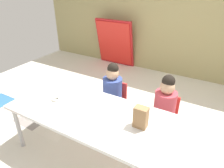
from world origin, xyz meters
The scene contains 9 objects.
ground_plane centered at (-0.01, 0.00, -0.01)m, with size 6.56×4.46×0.02m.
back_wall centered at (0.00, 2.23, 1.31)m, with size 6.56×0.10×2.62m, color tan.
craft_table centered at (-0.13, -0.56, 0.56)m, with size 1.93×0.82×0.61m.
seated_child_near_camera centered at (-0.27, 0.08, 0.55)m, with size 0.32×0.31×0.92m.
seated_child_middle_seat centered at (0.45, 0.08, 0.55)m, with size 0.32×0.31×0.92m.
folded_activity_table centered at (-1.33, 2.03, 0.54)m, with size 0.90×0.29×1.09m.
paper_bag_brown centered at (0.38, -0.53, 0.72)m, with size 0.13×0.09×0.22m, color #9E754C.
paper_plate_near_edge centered at (-0.65, -0.59, 0.61)m, with size 0.18×0.18×0.01m, color white.
donut_powdered_on_plate centered at (-0.65, -0.59, 0.63)m, with size 0.10×0.10×0.03m, color white.
Camera 1 is at (0.92, -1.99, 1.89)m, focal length 32.40 mm.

